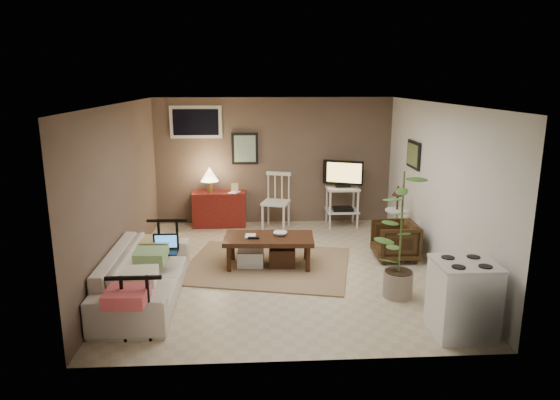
{
  "coord_description": "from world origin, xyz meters",
  "views": [
    {
      "loc": [
        -0.44,
        -6.92,
        2.72
      ],
      "look_at": [
        -0.01,
        0.35,
        0.96
      ],
      "focal_mm": 32.0,
      "sensor_mm": 36.0,
      "label": 1
    }
  ],
  "objects": [
    {
      "name": "spindle_chair",
      "position": [
        0.02,
        2.09,
        0.49
      ],
      "size": [
        0.59,
        0.59,
        1.04
      ],
      "color": "silver",
      "rests_on": "floor"
    },
    {
      "name": "side_table",
      "position": [
        1.97,
        0.94,
        0.64
      ],
      "size": [
        0.39,
        0.39,
        1.04
      ],
      "color": "silver",
      "rests_on": "floor"
    },
    {
      "name": "sofa_end_rails",
      "position": [
        -1.67,
        -0.93,
        0.37
      ],
      "size": [
        0.59,
        2.21,
        0.74
      ],
      "primitive_type": null,
      "color": "black",
      "rests_on": "floor"
    },
    {
      "name": "bowl",
      "position": [
        -0.02,
        0.14,
        0.57
      ],
      "size": [
        0.21,
        0.09,
        0.2
      ],
      "primitive_type": "imported",
      "rotation": [
        0.0,
        0.0,
        -0.2
      ],
      "color": "#3C2110",
      "rests_on": "coffee_table"
    },
    {
      "name": "tv_stand",
      "position": [
        1.27,
        2.13,
        0.67
      ],
      "size": [
        0.72,
        0.48,
        1.26
      ],
      "color": "silver",
      "rests_on": "floor"
    },
    {
      "name": "book_table",
      "position": [
        -0.54,
        0.11,
        0.58
      ],
      "size": [
        0.16,
        0.03,
        0.21
      ],
      "primitive_type": "imported",
      "rotation": [
        0.0,
        0.0,
        -0.06
      ],
      "color": "#3C2110",
      "rests_on": "coffee_table"
    },
    {
      "name": "stove",
      "position": [
        1.83,
        -2.05,
        0.42
      ],
      "size": [
        0.64,
        0.6,
        0.84
      ],
      "color": "white",
      "rests_on": "floor"
    },
    {
      "name": "coffee_table",
      "position": [
        -0.2,
        0.09,
        0.28
      ],
      "size": [
        1.35,
        0.76,
        0.5
      ],
      "color": "#3C2110",
      "rests_on": "floor"
    },
    {
      "name": "sofa_pillows",
      "position": [
        -1.75,
        -1.19,
        0.53
      ],
      "size": [
        0.42,
        2.1,
        0.15
      ],
      "primitive_type": null,
      "color": "#F0E9C6",
      "rests_on": "sofa"
    },
    {
      "name": "art_right",
      "position": [
        2.23,
        1.05,
        1.52
      ],
      "size": [
        0.03,
        0.6,
        0.45
      ],
      "primitive_type": "cube",
      "color": "black"
    },
    {
      "name": "window",
      "position": [
        -1.45,
        2.48,
        1.95
      ],
      "size": [
        0.96,
        0.03,
        0.6
      ],
      "primitive_type": "cube",
      "color": "silver"
    },
    {
      "name": "rug",
      "position": [
        -0.22,
        0.11,
        0.01
      ],
      "size": [
        2.73,
        2.37,
        0.02
      ],
      "primitive_type": "cube",
      "rotation": [
        0.0,
        0.0,
        -0.22
      ],
      "color": "#9A7659",
      "rests_on": "floor"
    },
    {
      "name": "book_console",
      "position": [
        -0.84,
        2.21,
        0.77
      ],
      "size": [
        0.16,
        0.09,
        0.23
      ],
      "primitive_type": "imported",
      "rotation": [
        0.0,
        0.0,
        -0.43
      ],
      "color": "#3C2110",
      "rests_on": "red_console"
    },
    {
      "name": "red_console",
      "position": [
        -1.06,
        2.29,
        0.39
      ],
      "size": [
        0.99,
        0.44,
        1.14
      ],
      "color": "maroon",
      "rests_on": "floor"
    },
    {
      "name": "art_back",
      "position": [
        -0.55,
        2.48,
        1.45
      ],
      "size": [
        0.5,
        0.03,
        0.6
      ],
      "primitive_type": "cube",
      "color": "black"
    },
    {
      "name": "sofa",
      "position": [
        -1.8,
        -0.93,
        0.43
      ],
      "size": [
        0.64,
        2.21,
        0.86
      ],
      "primitive_type": "imported",
      "rotation": [
        0.0,
        0.0,
        1.57
      ],
      "color": "beige",
      "rests_on": "floor"
    },
    {
      "name": "laptop",
      "position": [
        -1.59,
        -0.55,
        0.56
      ],
      "size": [
        0.34,
        0.25,
        0.23
      ],
      "color": "black",
      "rests_on": "sofa"
    },
    {
      "name": "potted_plant",
      "position": [
        1.42,
        -1.06,
        0.88
      ],
      "size": [
        0.42,
        0.42,
        1.66
      ],
      "color": "gray",
      "rests_on": "floor"
    },
    {
      "name": "floor",
      "position": [
        0.0,
        0.0,
        0.0
      ],
      "size": [
        5.0,
        5.0,
        0.0
      ],
      "primitive_type": "plane",
      "color": "#C1B293",
      "rests_on": "ground"
    },
    {
      "name": "armchair",
      "position": [
        1.77,
        0.3,
        0.32
      ],
      "size": [
        0.59,
        0.63,
        0.65
      ],
      "primitive_type": "imported",
      "rotation": [
        0.0,
        0.0,
        -1.57
      ],
      "color": "black",
      "rests_on": "floor"
    }
  ]
}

